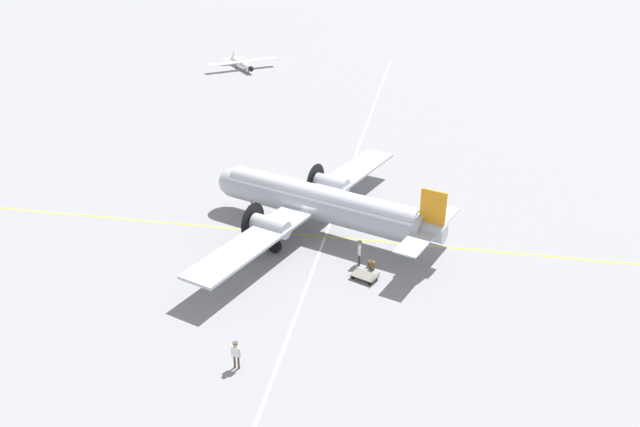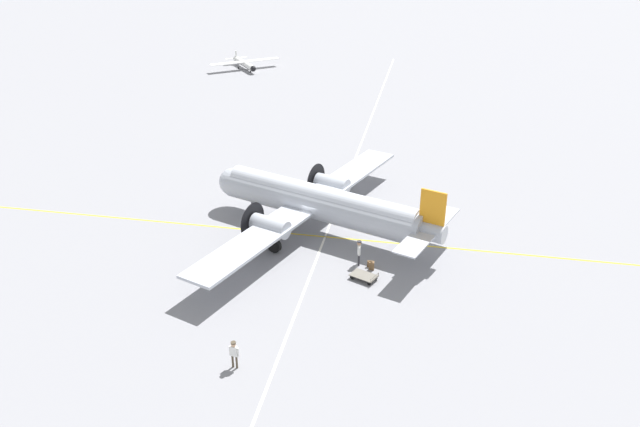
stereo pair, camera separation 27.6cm
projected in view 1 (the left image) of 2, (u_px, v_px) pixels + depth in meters
The scene contains 10 objects.
ground_plane at pixel (320, 232), 47.03m from camera, with size 300.00×300.00×0.00m, color gray.
apron_line_eastwest at pixel (318, 236), 46.40m from camera, with size 120.00×0.16×0.01m.
apron_line_northsouth at pixel (327, 232), 46.94m from camera, with size 0.16×120.00×0.01m.
airliner_main at pixel (316, 202), 46.13m from camera, with size 18.87×24.64×5.41m.
crew_foreground at pixel (236, 352), 32.72m from camera, with size 0.56×0.32×1.68m.
passenger_boarding at pixel (359, 250), 42.23m from camera, with size 0.35×0.62×1.84m.
suitcase_near_door at pixel (371, 264), 42.36m from camera, with size 0.48×0.15×0.50m.
suitcase_upright_spare at pixel (372, 266), 42.00m from camera, with size 0.36×0.14×0.61m.
baggage_cart at pixel (365, 276), 40.93m from camera, with size 1.99×1.66×0.56m.
light_aircraft_distant at pixel (242, 64), 93.22m from camera, with size 9.22×8.11×2.06m.
Camera 1 is at (7.54, -40.84, 22.11)m, focal length 35.00 mm.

